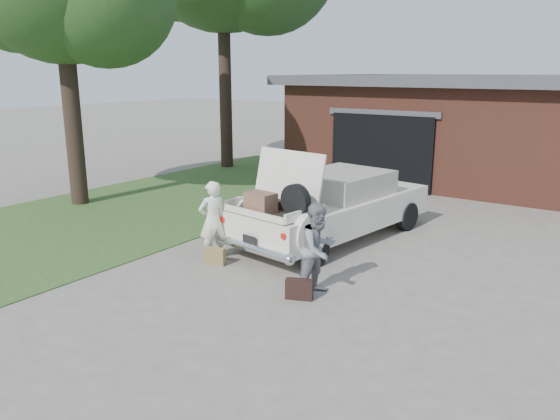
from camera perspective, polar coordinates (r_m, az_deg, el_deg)
The scene contains 8 objects.
ground at distance 9.36m, azimuth -2.12°, elevation -7.29°, with size 90.00×90.00×0.00m, color gray.
grass_strip at distance 15.04m, azimuth -12.02°, elevation 0.83°, with size 6.00×16.00×0.02m, color #2D4C1E.
house at distance 18.97m, azimuth 21.99°, elevation 7.97°, with size 12.80×7.80×3.30m.
sedan at distance 11.43m, azimuth 5.46°, elevation 0.46°, with size 2.53×5.09×2.01m.
woman_left at distance 10.22m, azimuth -7.05°, elevation -1.09°, with size 0.54×0.36×1.49m, color white.
woman_right at distance 8.57m, azimuth 4.03°, elevation -4.12°, with size 0.72×0.56×1.48m, color gray.
suitcase_left at distance 10.07m, azimuth -6.90°, elevation -4.82°, with size 0.42×0.13×0.32m, color #947B4B.
suitcase_right at distance 8.55m, azimuth 2.02°, elevation -8.27°, with size 0.43×0.14×0.33m, color black.
Camera 1 is at (5.26, -6.92, 3.46)m, focal length 35.00 mm.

